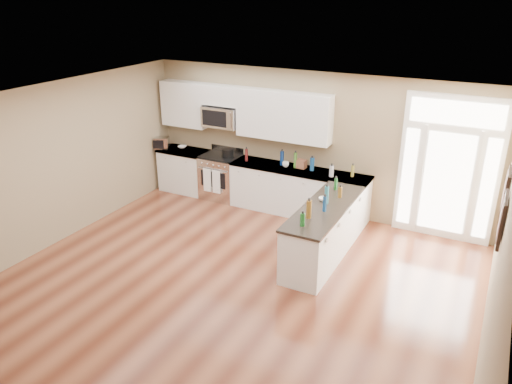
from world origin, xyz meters
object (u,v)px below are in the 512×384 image
kitchen_range (221,177)px  peninsula_cabinet (324,234)px  toaster_oven (162,143)px  stockpot (228,153)px

kitchen_range → peninsula_cabinet: bearing=-26.9°
peninsula_cabinet → toaster_oven: bearing=163.0°
stockpot → toaster_oven: (-1.60, -0.14, 0.03)m
stockpot → kitchen_range: bearing=-179.9°
peninsula_cabinet → stockpot: stockpot is taller
peninsula_cabinet → stockpot: bearing=151.6°
stockpot → toaster_oven: toaster_oven is taller
peninsula_cabinet → kitchen_range: size_ratio=2.15×
kitchen_range → toaster_oven: 1.54m
peninsula_cabinet → toaster_oven: size_ratio=7.69×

